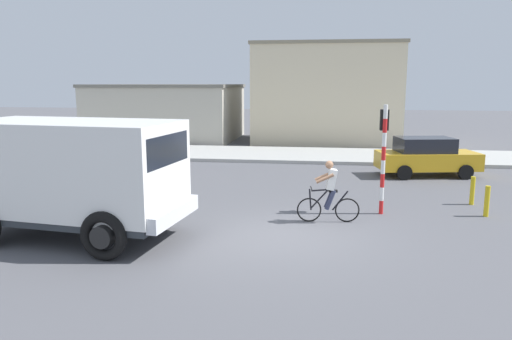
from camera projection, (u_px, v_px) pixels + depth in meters
name	position (u px, v px, depth m)	size (l,w,h in m)	color
ground_plane	(288.00, 235.00, 12.28)	(120.00, 120.00, 0.00)	#56565B
sidewalk_far	(307.00, 155.00, 25.40)	(80.00, 5.00, 0.16)	#ADADA8
truck_foreground	(73.00, 171.00, 11.83)	(5.68, 3.31, 2.90)	white
cyclist	(329.00, 192.00, 13.27)	(1.73, 0.51, 1.72)	black
traffic_light_pole	(384.00, 144.00, 13.97)	(0.24, 0.43, 3.20)	red
car_red_near	(79.00, 160.00, 18.98)	(4.25, 2.43, 1.60)	gold
car_white_mid	(426.00, 156.00, 19.96)	(4.24, 2.41, 1.60)	gold
bollard_near	(487.00, 201.00, 13.90)	(0.14, 0.14, 0.90)	gold
bollard_far	(472.00, 191.00, 15.27)	(0.14, 0.14, 0.90)	gold
building_corner_left	(169.00, 112.00, 33.06)	(9.35, 8.04, 3.72)	#B2AD9E
building_mid_block	(326.00, 93.00, 31.47)	(9.26, 6.35, 6.27)	beige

